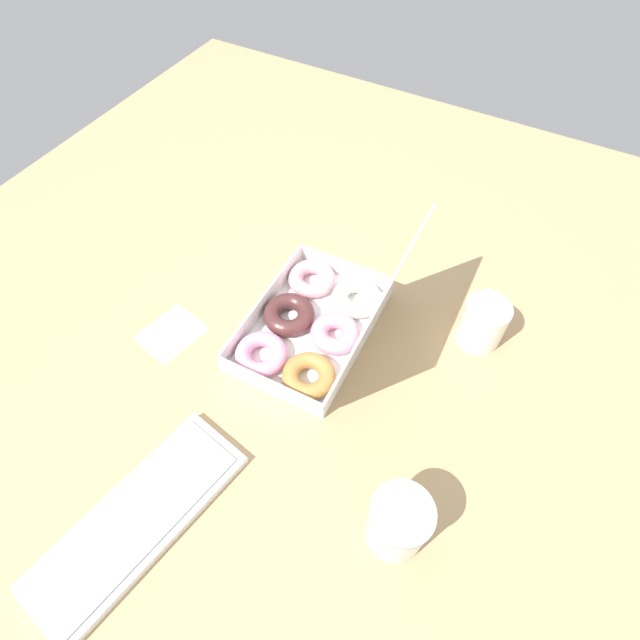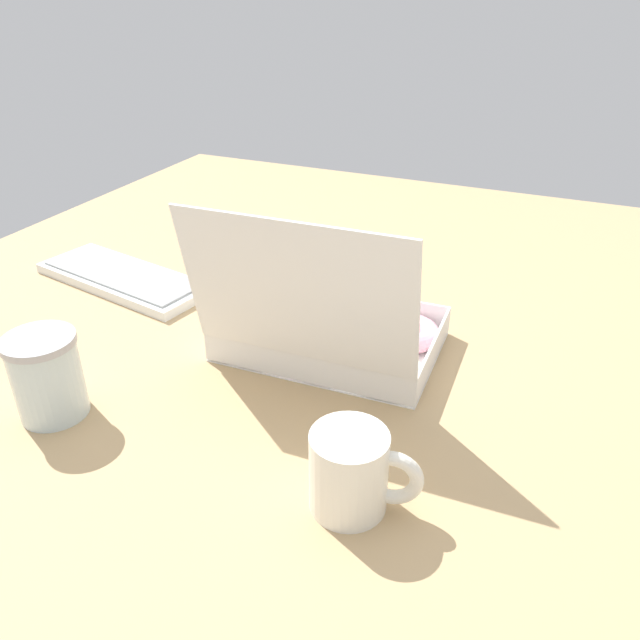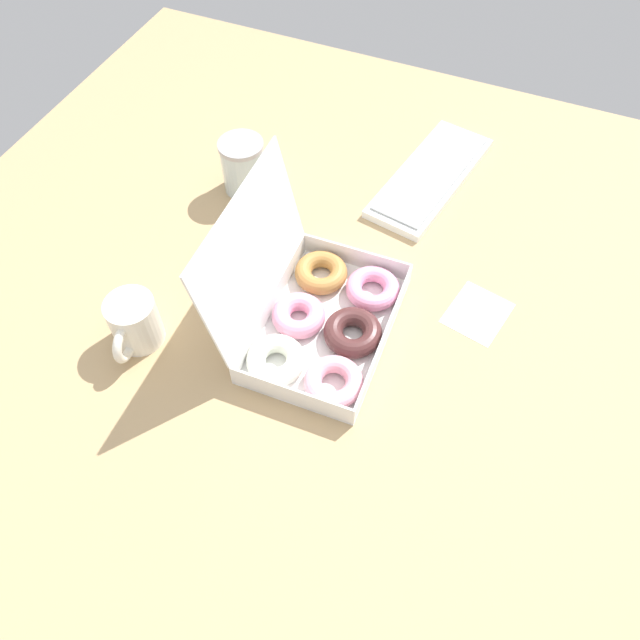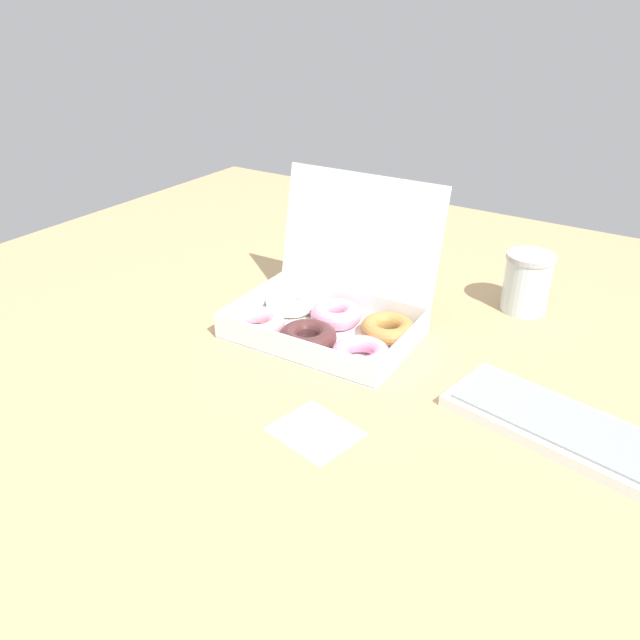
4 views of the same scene
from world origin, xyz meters
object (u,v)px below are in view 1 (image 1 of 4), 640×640
Objects in this scene: coffee_mug at (483,321)px; glass_jar at (398,523)px; keyboard at (138,519)px; donut_box at (317,323)px.

glass_jar is (43.06, 0.48, 0.94)cm from coffee_mug.
keyboard is at bearing -63.81° from glass_jar.
donut_box is 40.79cm from glass_jar.
keyboard is (46.07, -6.99, -2.25)cm from donut_box.
glass_jar reaches higher than keyboard.
coffee_mug is at bearing 117.24° from donut_box.
donut_box reaches higher than glass_jar.
glass_jar is (-17.88, 36.35, 4.94)cm from keyboard.
keyboard is 40.81cm from glass_jar.
glass_jar reaches higher than coffee_mug.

